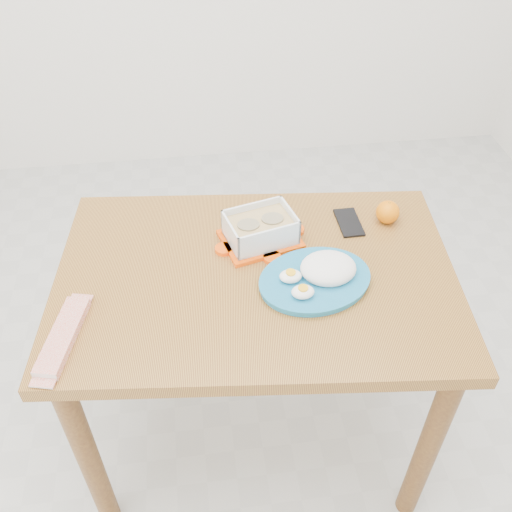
{
  "coord_description": "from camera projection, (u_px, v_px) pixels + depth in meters",
  "views": [
    {
      "loc": [
        -0.05,
        -1.07,
        1.78
      ],
      "look_at": [
        0.08,
        -0.02,
        0.81
      ],
      "focal_mm": 40.0,
      "sensor_mm": 36.0,
      "label": 1
    }
  ],
  "objects": [
    {
      "name": "rice_plate",
      "position": [
        319.0,
        274.0,
        1.44
      ],
      "size": [
        0.35,
        0.35,
        0.08
      ],
      "rotation": [
        0.0,
        0.0,
        0.25
      ],
      "color": "teal",
      "rests_on": "dining_table"
    },
    {
      "name": "smartphone",
      "position": [
        349.0,
        222.0,
        1.62
      ],
      "size": [
        0.06,
        0.13,
        0.01
      ],
      "primitive_type": "cube",
      "rotation": [
        0.0,
        0.0,
        0.01
      ],
      "color": "black",
      "rests_on": "dining_table"
    },
    {
      "name": "food_container",
      "position": [
        260.0,
        229.0,
        1.54
      ],
      "size": [
        0.24,
        0.2,
        0.09
      ],
      "rotation": [
        0.0,
        0.0,
        0.26
      ],
      "color": "#FF4F07",
      "rests_on": "dining_table"
    },
    {
      "name": "candy_bar",
      "position": [
        63.0,
        336.0,
        1.31
      ],
      "size": [
        0.11,
        0.23,
        0.02
      ],
      "primitive_type": "cube",
      "rotation": [
        0.0,
        0.0,
        1.33
      ],
      "color": "red",
      "rests_on": "dining_table"
    },
    {
      "name": "dining_table",
      "position": [
        256.0,
        304.0,
        1.56
      ],
      "size": [
        1.1,
        0.79,
        0.75
      ],
      "rotation": [
        0.0,
        0.0,
        -0.1
      ],
      "color": "#A97B2F",
      "rests_on": "ground"
    },
    {
      "name": "orange_fruit",
      "position": [
        388.0,
        212.0,
        1.61
      ],
      "size": [
        0.07,
        0.07,
        0.07
      ],
      "primitive_type": "sphere",
      "color": "orange",
      "rests_on": "dining_table"
    },
    {
      "name": "ground",
      "position": [
        231.0,
        425.0,
        1.99
      ],
      "size": [
        3.5,
        3.5,
        0.0
      ],
      "primitive_type": "plane",
      "color": "#B7B7B2",
      "rests_on": "ground"
    }
  ]
}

